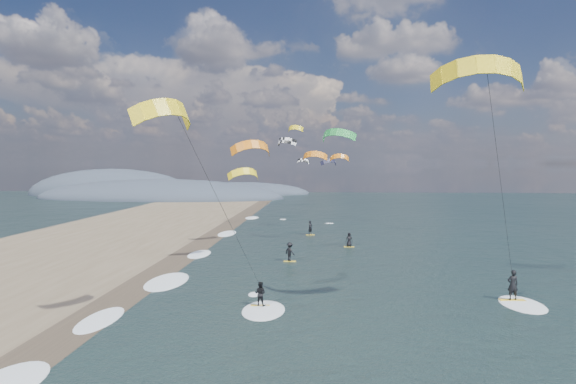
{
  "coord_description": "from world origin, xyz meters",
  "views": [
    {
      "loc": [
        1.19,
        -20.16,
        8.9
      ],
      "look_at": [
        -1.0,
        12.0,
        7.0
      ],
      "focal_mm": 30.0,
      "sensor_mm": 36.0,
      "label": 1
    }
  ],
  "objects": [
    {
      "name": "shoreline_surf",
      "position": [
        -10.8,
        14.75,
        0.0
      ],
      "size": [
        2.4,
        79.4,
        0.11
      ],
      "color": "white",
      "rests_on": "ground"
    },
    {
      "name": "wet_sand_strip",
      "position": [
        -12.0,
        10.0,
        0.0
      ],
      "size": [
        3.0,
        240.0,
        0.0
      ],
      "primitive_type": "cube",
      "color": "#382D23",
      "rests_on": "ground"
    },
    {
      "name": "kitesurfer_near_a",
      "position": [
        10.39,
        6.47,
        11.64
      ],
      "size": [
        8.03,
        8.44,
        15.03
      ],
      "color": "yellow",
      "rests_on": "ground"
    },
    {
      "name": "bg_kite_field",
      "position": [
        -0.93,
        48.29,
        10.79
      ],
      "size": [
        14.51,
        62.45,
        8.42
      ],
      "color": "gray",
      "rests_on": "ground"
    },
    {
      "name": "coastal_hills",
      "position": [
        -44.84,
        107.86,
        0.0
      ],
      "size": [
        80.0,
        41.0,
        15.0
      ],
      "color": "#3D4756",
      "rests_on": "ground"
    },
    {
      "name": "ground",
      "position": [
        0.0,
        0.0,
        0.0
      ],
      "size": [
        260.0,
        260.0,
        0.0
      ],
      "primitive_type": "plane",
      "color": "black",
      "rests_on": "ground"
    },
    {
      "name": "far_kitesurfers",
      "position": [
        0.14,
        28.61,
        0.86
      ],
      "size": [
        7.01,
        17.44,
        1.81
      ],
      "color": "yellow",
      "rests_on": "ground"
    },
    {
      "name": "kitesurfer_near_b",
      "position": [
        -4.82,
        5.02,
        7.88
      ],
      "size": [
        6.65,
        9.1,
        12.8
      ],
      "color": "yellow",
      "rests_on": "ground"
    }
  ]
}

